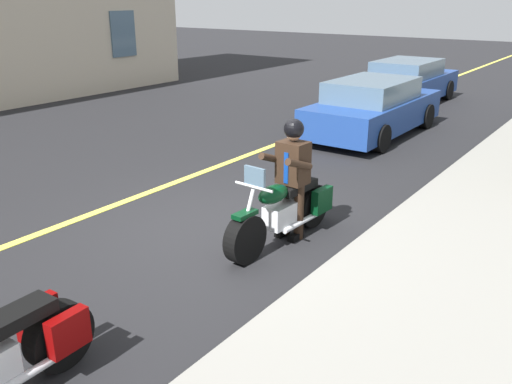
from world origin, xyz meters
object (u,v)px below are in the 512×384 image
(car_silver, at_px, (373,108))
(car_dark, at_px, (408,82))
(rider_main, at_px, (292,169))
(motorcycle_main, at_px, (284,211))

(car_silver, height_order, car_dark, same)
(rider_main, relative_size, car_dark, 0.38)
(motorcycle_main, bearing_deg, car_silver, -166.08)
(car_dark, bearing_deg, rider_main, 12.88)
(car_silver, distance_m, car_dark, 4.60)
(motorcycle_main, height_order, car_silver, car_silver)
(rider_main, xyz_separation_m, car_dark, (-10.90, -2.49, -0.35))
(rider_main, bearing_deg, car_silver, -165.62)
(rider_main, distance_m, car_silver, 6.59)
(motorcycle_main, xyz_separation_m, car_silver, (-6.57, -1.63, 0.24))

